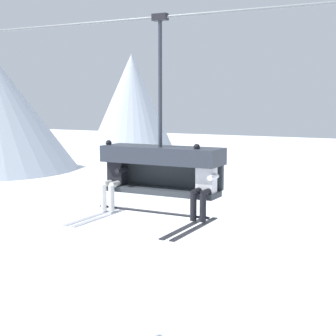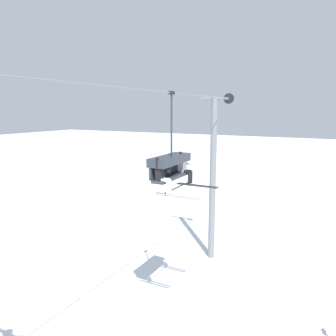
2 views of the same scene
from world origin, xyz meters
The scene contains 5 objects.
mountain_peak_central centered at (-33.47, 54.94, 7.18)m, with size 12.80×12.80×14.36m.
lift_cable centered at (0.19, -0.80, 9.24)m, with size 17.77×0.05×0.05m.
chairlift_chair centered at (1.33, -0.73, 6.70)m, with size 2.25×0.74×3.48m.
skier_black centered at (0.41, -0.94, 6.41)m, with size 0.48×1.70×1.34m.
skier_white centered at (2.24, -0.94, 6.41)m, with size 0.48×1.70×1.34m.
Camera 1 is at (5.71, -8.91, 7.81)m, focal length 55.00 mm.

